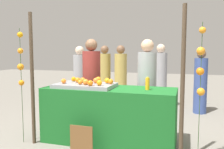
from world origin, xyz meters
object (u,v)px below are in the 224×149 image
object	(u,v)px
orange_1	(83,80)
juice_bottle	(147,84)
orange_0	(78,80)
chalkboard_sign	(82,141)
stall_counter	(109,115)
vendor_right	(147,90)
vendor_left	(92,87)

from	to	relation	value
orange_1	juice_bottle	xyz separation A→B (m)	(1.09, -0.04, -0.01)
orange_0	chalkboard_sign	size ratio (longest dim) A/B	0.20
stall_counter	chalkboard_sign	world-z (taller)	stall_counter
vendor_right	vendor_left	bearing A→B (deg)	-179.36
stall_counter	vendor_left	xyz separation A→B (m)	(-0.56, 0.63, 0.35)
juice_bottle	stall_counter	bearing A→B (deg)	-179.94
orange_0	orange_1	size ratio (longest dim) A/B	1.02
stall_counter	chalkboard_sign	bearing A→B (deg)	-109.57
stall_counter	orange_1	world-z (taller)	orange_1
stall_counter	orange_0	distance (m)	0.78
juice_bottle	orange_0	bearing A→B (deg)	179.34
chalkboard_sign	vendor_right	xyz separation A→B (m)	(0.71, 1.24, 0.57)
orange_0	vendor_right	size ratio (longest dim) A/B	0.05
stall_counter	juice_bottle	xyz separation A→B (m)	(0.61, 0.00, 0.53)
orange_1	orange_0	bearing A→B (deg)	-158.75
juice_bottle	chalkboard_sign	bearing A→B (deg)	-143.82
stall_counter	vendor_left	distance (m)	0.91
vendor_left	stall_counter	bearing A→B (deg)	-48.31
chalkboard_sign	vendor_right	size ratio (longest dim) A/B	0.26
chalkboard_sign	vendor_right	bearing A→B (deg)	60.12
vendor_left	vendor_right	world-z (taller)	vendor_left
vendor_left	vendor_right	size ratio (longest dim) A/B	1.01
chalkboard_sign	orange_1	bearing A→B (deg)	112.18
stall_counter	juice_bottle	size ratio (longest dim) A/B	10.63
orange_0	juice_bottle	bearing A→B (deg)	-0.66
vendor_left	vendor_right	distance (m)	1.06
orange_0	vendor_left	xyz separation A→B (m)	(-0.00, 0.61, -0.20)
stall_counter	vendor_right	distance (m)	0.88
stall_counter	vendor_right	world-z (taller)	vendor_right
chalkboard_sign	vendor_left	distance (m)	1.40
stall_counter	vendor_left	world-z (taller)	vendor_left
chalkboard_sign	vendor_left	world-z (taller)	vendor_left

